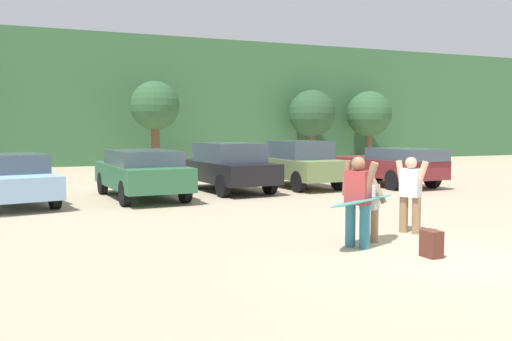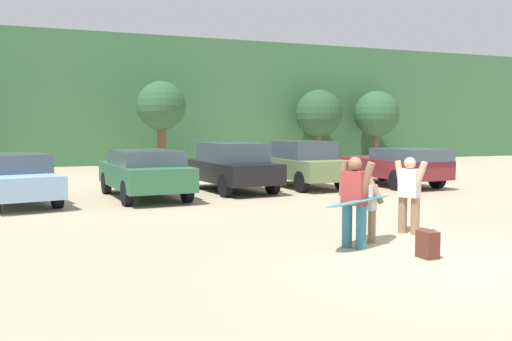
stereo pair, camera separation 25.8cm
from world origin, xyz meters
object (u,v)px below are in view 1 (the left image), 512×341
object	(u,v)px
person_child	(369,204)
backpack_dropped	(431,244)
parked_car_black	(228,166)
person_adult	(358,197)
parked_car_maroon	(390,165)
person_companion	(410,190)
surfboard_teal	(362,201)
parked_car_sky_blue	(12,178)
parked_car_forest_green	(142,172)
parked_car_olive_green	(299,163)

from	to	relation	value
person_child	backpack_dropped	world-z (taller)	person_child
parked_car_black	person_adult	world-z (taller)	same
parked_car_maroon	backpack_dropped	world-z (taller)	parked_car_maroon
person_companion	person_child	bearing A→B (deg)	-12.42
parked_car_black	surfboard_teal	world-z (taller)	parked_car_black
surfboard_teal	parked_car_black	bearing A→B (deg)	-123.30
parked_car_black	parked_car_sky_blue	bearing A→B (deg)	90.64
parked_car_forest_green	parked_car_black	bearing A→B (deg)	-79.52
person_child	person_adult	bearing A→B (deg)	5.31
person_child	parked_car_black	bearing A→B (deg)	-123.38
person_adult	person_companion	distance (m)	1.94
person_child	parked_car_forest_green	bearing A→B (deg)	-102.84
parked_car_olive_green	person_child	size ratio (longest dim) A/B	3.27
parked_car_black	person_companion	size ratio (longest dim) A/B	2.94
parked_car_olive_green	person_child	world-z (taller)	parked_car_olive_green
parked_car_black	person_child	distance (m)	8.89
surfboard_teal	parked_car_olive_green	bearing A→B (deg)	-139.31
parked_car_maroon	person_child	distance (m)	10.56
parked_car_forest_green	parked_car_olive_green	bearing A→B (deg)	-84.46
parked_car_forest_green	parked_car_black	size ratio (longest dim) A/B	1.05
person_child	person_companion	xyz separation A→B (m)	(1.28, 0.42, 0.15)
parked_car_forest_green	parked_car_maroon	size ratio (longest dim) A/B	1.00
parked_car_black	surfboard_teal	bearing A→B (deg)	169.79
parked_car_sky_blue	parked_car_maroon	distance (m)	12.80
parked_car_sky_blue	person_companion	xyz separation A→B (m)	(7.48, -7.79, 0.14)
person_child	backpack_dropped	bearing A→B (deg)	68.29
parked_car_sky_blue	backpack_dropped	size ratio (longest dim) A/B	10.96
parked_car_forest_green	person_adult	xyz separation A→B (m)	(2.09, -8.52, 0.11)
parked_car_sky_blue	surfboard_teal	bearing A→B (deg)	-156.23
parked_car_forest_green	parked_car_black	world-z (taller)	parked_car_black
person_child	person_companion	size ratio (longest dim) A/B	0.83
parked_car_maroon	backpack_dropped	xyz separation A→B (m)	(-6.38, -9.70, -0.55)
parked_car_forest_green	backpack_dropped	bearing A→B (deg)	-166.57
parked_car_olive_green	parked_car_maroon	bearing A→B (deg)	-105.58
parked_car_black	parked_car_maroon	world-z (taller)	parked_car_black
parked_car_sky_blue	person_adult	xyz separation A→B (m)	(5.70, -8.56, 0.18)
parked_car_black	parked_car_maroon	size ratio (longest dim) A/B	0.95
surfboard_teal	person_adult	bearing A→B (deg)	-6.10
person_child	surfboard_teal	bearing A→B (deg)	9.63
backpack_dropped	parked_car_maroon	bearing A→B (deg)	56.68
parked_car_sky_blue	backpack_dropped	distance (m)	11.62
parked_car_olive_green	parked_car_maroon	distance (m)	3.46
parked_car_sky_blue	surfboard_teal	world-z (taller)	parked_car_sky_blue
parked_car_forest_green	backpack_dropped	xyz separation A→B (m)	(2.81, -9.63, -0.59)
parked_car_maroon	person_child	xyz separation A→B (m)	(-6.60, -8.24, -0.05)
parked_car_sky_blue	person_child	bearing A→B (deg)	-153.65
parked_car_forest_green	parked_car_maroon	bearing A→B (deg)	-92.35
surfboard_teal	backpack_dropped	bearing A→B (deg)	88.22
person_child	person_companion	distance (m)	1.36
parked_car_maroon	person_companion	size ratio (longest dim) A/B	3.09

